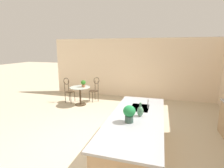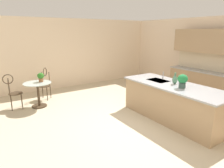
{
  "view_description": "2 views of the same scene",
  "coord_description": "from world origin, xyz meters",
  "px_view_note": "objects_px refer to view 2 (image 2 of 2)",
  "views": [
    {
      "loc": [
        3.54,
        1.28,
        2.28
      ],
      "look_at": [
        -1.62,
        -0.22,
        1.14
      ],
      "focal_mm": 27.41,
      "sensor_mm": 36.0,
      "label": 1
    },
    {
      "loc": [
        3.49,
        -3.08,
        2.2
      ],
      "look_at": [
        -0.92,
        -0.21,
        0.82
      ],
      "focal_mm": 32.14,
      "sensor_mm": 36.0,
      "label": 2
    }
  ],
  "objects_px": {
    "bistro_table": "(38,92)",
    "chair_by_island": "(13,90)",
    "chair_near_window": "(45,82)",
    "vase_on_counter": "(175,80)",
    "potted_plant_on_table": "(41,77)",
    "potted_plant_counter_near": "(183,80)"
  },
  "relations": [
    {
      "from": "chair_by_island",
      "to": "potted_plant_on_table",
      "type": "distance_m",
      "value": 0.85
    },
    {
      "from": "potted_plant_on_table",
      "to": "chair_by_island",
      "type": "bearing_deg",
      "value": -100.99
    },
    {
      "from": "chair_near_window",
      "to": "chair_by_island",
      "type": "xyz_separation_m",
      "value": [
        0.44,
        -1.02,
        0.0
      ]
    },
    {
      "from": "bistro_table",
      "to": "chair_by_island",
      "type": "xyz_separation_m",
      "value": [
        -0.21,
        -0.64,
        0.13
      ]
    },
    {
      "from": "bistro_table",
      "to": "chair_by_island",
      "type": "relative_size",
      "value": 0.77
    },
    {
      "from": "bistro_table",
      "to": "chair_by_island",
      "type": "height_order",
      "value": "chair_by_island"
    },
    {
      "from": "chair_near_window",
      "to": "potted_plant_on_table",
      "type": "distance_m",
      "value": 0.71
    },
    {
      "from": "chair_by_island",
      "to": "potted_plant_on_table",
      "type": "bearing_deg",
      "value": 79.01
    },
    {
      "from": "chair_near_window",
      "to": "vase_on_counter",
      "type": "xyz_separation_m",
      "value": [
        3.39,
        2.35,
        0.46
      ]
    },
    {
      "from": "chair_near_window",
      "to": "potted_plant_counter_near",
      "type": "xyz_separation_m",
      "value": [
        3.74,
        2.19,
        0.53
      ]
    },
    {
      "from": "chair_by_island",
      "to": "potted_plant_counter_near",
      "type": "xyz_separation_m",
      "value": [
        3.3,
        3.21,
        0.53
      ]
    },
    {
      "from": "potted_plant_counter_near",
      "to": "chair_near_window",
      "type": "bearing_deg",
      "value": -149.62
    },
    {
      "from": "potted_plant_on_table",
      "to": "bistro_table",
      "type": "bearing_deg",
      "value": -65.22
    },
    {
      "from": "chair_by_island",
      "to": "potted_plant_on_table",
      "type": "xyz_separation_m",
      "value": [
        0.15,
        0.77,
        0.32
      ]
    },
    {
      "from": "potted_plant_counter_near",
      "to": "bistro_table",
      "type": "bearing_deg",
      "value": -140.32
    },
    {
      "from": "chair_near_window",
      "to": "vase_on_counter",
      "type": "height_order",
      "value": "vase_on_counter"
    },
    {
      "from": "potted_plant_on_table",
      "to": "chair_near_window",
      "type": "bearing_deg",
      "value": 157.2
    },
    {
      "from": "potted_plant_on_table",
      "to": "vase_on_counter",
      "type": "bearing_deg",
      "value": 42.87
    },
    {
      "from": "chair_by_island",
      "to": "vase_on_counter",
      "type": "bearing_deg",
      "value": 48.8
    },
    {
      "from": "chair_near_window",
      "to": "potted_plant_counter_near",
      "type": "distance_m",
      "value": 4.36
    },
    {
      "from": "bistro_table",
      "to": "potted_plant_on_table",
      "type": "xyz_separation_m",
      "value": [
        -0.06,
        0.13,
        0.45
      ]
    },
    {
      "from": "bistro_table",
      "to": "chair_near_window",
      "type": "relative_size",
      "value": 0.77
    }
  ]
}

